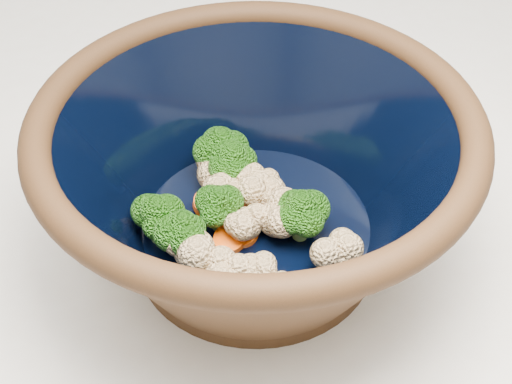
{
  "coord_description": "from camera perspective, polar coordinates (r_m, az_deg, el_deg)",
  "views": [
    {
      "loc": [
        -0.18,
        -0.43,
        1.37
      ],
      "look_at": [
        -0.01,
        -0.04,
        0.97
      ],
      "focal_mm": 50.0,
      "sensor_mm": 36.0,
      "label": 1
    }
  ],
  "objects": [
    {
      "name": "vegetable_pile",
      "position": [
        0.59,
        -2.02,
        -1.03
      ],
      "size": [
        0.15,
        0.19,
        0.05
      ],
      "color": "#608442",
      "rests_on": "mixing_bowl"
    },
    {
      "name": "mixing_bowl",
      "position": [
        0.57,
        0.0,
        1.08
      ],
      "size": [
        0.4,
        0.4,
        0.15
      ],
      "rotation": [
        0.0,
        0.0,
        0.21
      ],
      "color": "black",
      "rests_on": "counter"
    }
  ]
}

